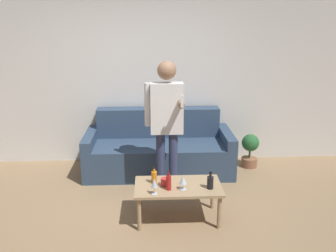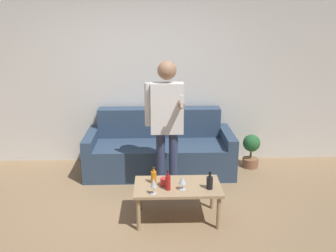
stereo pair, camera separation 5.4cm
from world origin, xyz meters
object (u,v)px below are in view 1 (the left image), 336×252
at_px(bottle_orange, 169,182).
at_px(person_standing_front, 166,117).
at_px(couch, 159,150).
at_px(coffee_table, 178,189).

bearing_deg(bottle_orange, person_standing_front, 89.38).
distance_m(couch, person_standing_front, 1.05).
xyz_separation_m(couch, coffee_table, (0.18, -1.40, 0.05)).
relative_size(bottle_orange, person_standing_front, 0.13).
xyz_separation_m(coffee_table, bottle_orange, (-0.11, -0.10, 0.13)).
xyz_separation_m(couch, person_standing_front, (0.08, -0.79, 0.70)).
bearing_deg(couch, coffee_table, -82.73).
distance_m(coffee_table, bottle_orange, 0.20).
height_order(couch, person_standing_front, person_standing_front).
bearing_deg(person_standing_front, coffee_table, -80.64).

